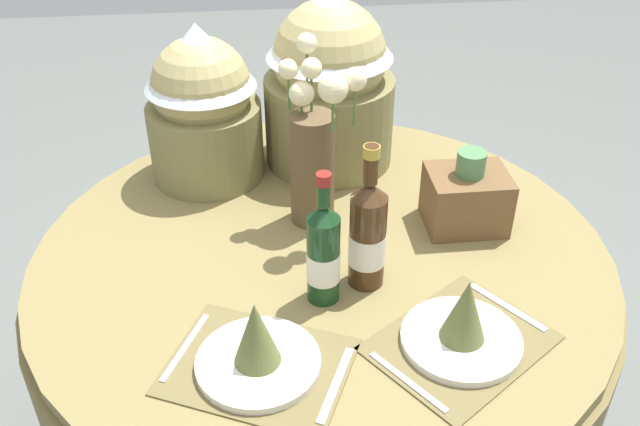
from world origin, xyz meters
TOP-DOWN VIEW (x-y plane):
  - dining_table at (0.00, 0.00)m, footprint 1.38×1.38m
  - place_setting_left at (-0.16, -0.36)m, footprint 0.42×0.38m
  - place_setting_right at (0.24, -0.34)m, footprint 0.43×0.41m
  - flower_vase at (-0.00, 0.13)m, footprint 0.19×0.19m
  - wine_bottle_left at (-0.02, -0.17)m, footprint 0.07×0.07m
  - wine_bottle_right at (0.08, -0.13)m, footprint 0.08×0.08m
  - gift_tub_back_left at (-0.27, 0.38)m, footprint 0.30×0.30m
  - gift_tub_back_centre at (0.07, 0.43)m, footprint 0.35×0.35m
  - woven_basket_side_right at (0.36, 0.07)m, footprint 0.19×0.15m

SIDE VIEW (x-z plane):
  - dining_table at x=0.00m, z-range 0.22..0.94m
  - place_setting_left at x=-0.16m, z-range 0.69..0.85m
  - place_setting_right at x=0.24m, z-range 0.69..0.85m
  - woven_basket_side_right at x=0.36m, z-range 0.70..0.90m
  - wine_bottle_left at x=-0.02m, z-range 0.69..1.00m
  - wine_bottle_right at x=0.08m, z-range 0.68..1.02m
  - flower_vase at x=0.00m, z-range 0.69..1.15m
  - gift_tub_back_left at x=-0.27m, z-range 0.73..1.16m
  - gift_tub_back_centre at x=0.07m, z-range 0.74..1.24m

